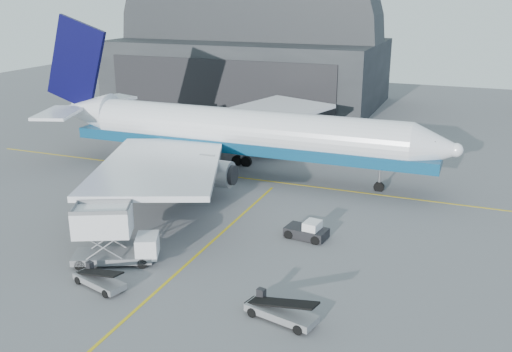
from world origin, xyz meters
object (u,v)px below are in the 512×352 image
at_px(airliner, 230,132).
at_px(belt_loader_b, 280,311).
at_px(belt_loader_a, 99,280).
at_px(pushback_tug, 308,231).
at_px(catering_truck, 111,236).

distance_m(airliner, belt_loader_b, 32.82).
xyz_separation_m(belt_loader_a, belt_loader_b, (13.95, 0.71, 0.06)).
bearing_deg(belt_loader_b, airliner, 133.21).
bearing_deg(pushback_tug, belt_loader_a, -122.16).
distance_m(catering_truck, pushback_tug, 16.88).
height_order(pushback_tug, belt_loader_a, belt_loader_a).
bearing_deg(belt_loader_a, belt_loader_b, 19.21).
xyz_separation_m(catering_truck, belt_loader_b, (15.29, -2.97, -1.73)).
height_order(catering_truck, belt_loader_b, catering_truck).
bearing_deg(belt_loader_b, belt_loader_a, -163.72).
bearing_deg(airliner, belt_loader_b, -60.17).
bearing_deg(catering_truck, pushback_tug, 13.52).
bearing_deg(pushback_tug, airliner, 141.34).
xyz_separation_m(pushback_tug, belt_loader_a, (-11.83, -14.09, -0.08)).
bearing_deg(catering_truck, belt_loader_a, -94.67).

